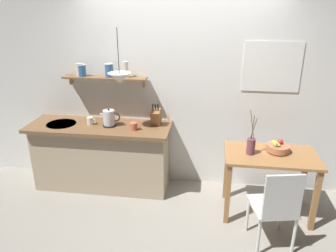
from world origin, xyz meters
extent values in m
plane|color=gray|center=(0.00, 0.00, 0.00)|extent=(14.00, 14.00, 0.00)
cube|color=white|center=(0.20, 0.65, 1.35)|extent=(6.80, 0.10, 2.70)
cube|color=white|center=(1.11, 0.59, 1.64)|extent=(0.68, 0.01, 0.60)
cube|color=silver|center=(1.11, 0.60, 1.64)|extent=(0.62, 0.01, 0.54)
cube|color=tan|center=(-1.00, 0.32, 0.43)|extent=(1.74, 0.52, 0.85)
cube|color=brown|center=(-1.00, 0.30, 0.87)|extent=(1.83, 0.63, 0.04)
cylinder|color=#B7BABF|center=(-1.50, 0.28, 0.89)|extent=(0.38, 0.38, 0.01)
cube|color=brown|center=(-0.94, 0.49, 1.47)|extent=(1.08, 0.18, 0.02)
cube|color=#99754C|center=(-1.43, 0.57, 1.41)|extent=(0.02, 0.06, 0.12)
cube|color=#99754C|center=(-0.45, 0.57, 1.41)|extent=(0.02, 0.06, 0.12)
cylinder|color=beige|center=(-1.27, 0.49, 1.56)|extent=(0.09, 0.09, 0.15)
cylinder|color=silver|center=(-1.27, 0.49, 1.64)|extent=(0.09, 0.09, 0.01)
cylinder|color=#3366A3|center=(-1.24, 0.49, 1.55)|extent=(0.10, 0.10, 0.14)
cylinder|color=silver|center=(-1.24, 0.49, 1.62)|extent=(0.11, 0.11, 0.01)
cylinder|color=#3366A3|center=(-0.88, 0.49, 1.56)|extent=(0.10, 0.10, 0.16)
cylinder|color=silver|center=(-0.88, 0.49, 1.65)|extent=(0.11, 0.11, 0.01)
cylinder|color=beige|center=(-0.67, 0.49, 1.57)|extent=(0.08, 0.08, 0.19)
cylinder|color=silver|center=(-0.67, 0.49, 1.67)|extent=(0.08, 0.08, 0.01)
cube|color=#9E6B3D|center=(1.11, -0.01, 0.76)|extent=(1.03, 0.61, 0.03)
cube|color=#9E6B3D|center=(0.64, -0.26, 0.37)|extent=(0.06, 0.06, 0.74)
cube|color=#9E6B3D|center=(1.57, -0.26, 0.37)|extent=(0.06, 0.06, 0.74)
cube|color=#9E6B3D|center=(0.64, 0.25, 0.37)|extent=(0.06, 0.06, 0.74)
cube|color=#9E6B3D|center=(1.57, 0.25, 0.37)|extent=(0.06, 0.06, 0.74)
cube|color=silver|center=(1.08, -0.53, 0.44)|extent=(0.50, 0.50, 0.03)
cube|color=silver|center=(1.12, -0.73, 0.69)|extent=(0.37, 0.10, 0.46)
cylinder|color=silver|center=(1.21, -0.31, 0.21)|extent=(0.03, 0.03, 0.43)
cylinder|color=silver|center=(0.86, -0.39, 0.21)|extent=(0.03, 0.03, 0.43)
cylinder|color=silver|center=(1.29, -0.67, 0.21)|extent=(0.03, 0.03, 0.43)
cylinder|color=silver|center=(0.94, -0.75, 0.21)|extent=(0.03, 0.03, 0.43)
cylinder|color=#BC704C|center=(1.19, 0.06, 0.78)|extent=(0.11, 0.11, 0.01)
cylinder|color=#BC704C|center=(1.19, 0.06, 0.82)|extent=(0.25, 0.25, 0.07)
ellipsoid|color=yellow|center=(1.16, 0.06, 0.88)|extent=(0.11, 0.15, 0.04)
sphere|color=red|center=(1.21, 0.11, 0.88)|extent=(0.07, 0.07, 0.07)
sphere|color=#8EA84C|center=(1.15, 0.02, 0.88)|extent=(0.06, 0.06, 0.06)
cylinder|color=brown|center=(0.87, -0.03, 0.87)|extent=(0.09, 0.09, 0.18)
cylinder|color=brown|center=(0.86, -0.03, 1.13)|extent=(0.07, 0.03, 0.33)
cylinder|color=brown|center=(0.87, -0.04, 1.10)|extent=(0.01, 0.02, 0.27)
cylinder|color=brown|center=(0.88, -0.03, 1.08)|extent=(0.06, 0.02, 0.24)
cylinder|color=black|center=(-0.86, 0.29, 0.90)|extent=(0.17, 0.17, 0.02)
cylinder|color=silver|center=(-0.86, 0.29, 1.01)|extent=(0.15, 0.15, 0.19)
sphere|color=black|center=(-0.86, 0.29, 1.11)|extent=(0.02, 0.02, 0.02)
cone|color=silver|center=(-0.95, 0.29, 1.05)|extent=(0.04, 0.04, 0.04)
torus|color=black|center=(-0.77, 0.29, 1.02)|extent=(0.12, 0.02, 0.12)
cube|color=brown|center=(-0.27, 0.40, 1.01)|extent=(0.12, 0.18, 0.22)
cylinder|color=black|center=(-0.31, 0.37, 1.15)|extent=(0.02, 0.04, 0.08)
cylinder|color=black|center=(-0.27, 0.37, 1.15)|extent=(0.02, 0.04, 0.08)
cylinder|color=black|center=(-0.24, 0.37, 1.15)|extent=(0.02, 0.04, 0.08)
cylinder|color=white|center=(-1.12, 0.30, 0.94)|extent=(0.08, 0.08, 0.10)
torus|color=white|center=(-1.07, 0.30, 0.95)|extent=(0.07, 0.01, 0.07)
cylinder|color=#C6664C|center=(-0.52, 0.20, 0.94)|extent=(0.09, 0.09, 0.09)
torus|color=#C6664C|center=(-0.47, 0.20, 0.94)|extent=(0.06, 0.01, 0.06)
cylinder|color=black|center=(-0.66, 0.18, 1.86)|extent=(0.01, 0.01, 0.51)
cone|color=silver|center=(-0.66, 0.18, 1.55)|extent=(0.27, 0.27, 0.11)
sphere|color=white|center=(-0.66, 0.18, 1.51)|extent=(0.04, 0.04, 0.04)
camera|label=1|loc=(0.41, -3.42, 2.40)|focal=34.79mm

